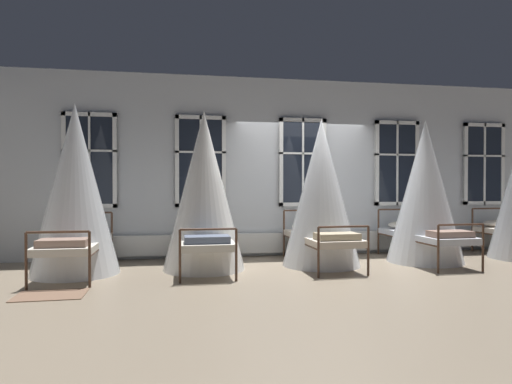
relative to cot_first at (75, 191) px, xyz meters
name	(u,v)px	position (x,y,z in m)	size (l,w,h in m)	color
ground	(321,265)	(3.83, 0.03, -1.23)	(21.94, 21.94, 0.00)	gray
back_wall_with_windows	(301,167)	(3.83, 1.24, 0.43)	(11.97, 0.10, 3.32)	silver
window_bank	(303,205)	(3.83, 1.11, -0.28)	(8.57, 0.10, 2.51)	black
cot_first	(75,191)	(0.00, 0.00, 0.00)	(1.28, 1.95, 2.54)	#4C3323
cot_second	(204,193)	(1.91, 0.03, -0.02)	(1.28, 1.95, 2.49)	#4C3323
cot_third	(321,194)	(3.83, 0.06, -0.06)	(1.28, 1.96, 2.41)	#4C3323
cot_fourth	(425,193)	(5.70, 0.05, -0.05)	(1.28, 1.96, 2.44)	#4C3323
rug_first	(51,295)	(0.00, -1.31, -1.22)	(0.80, 0.56, 0.01)	brown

